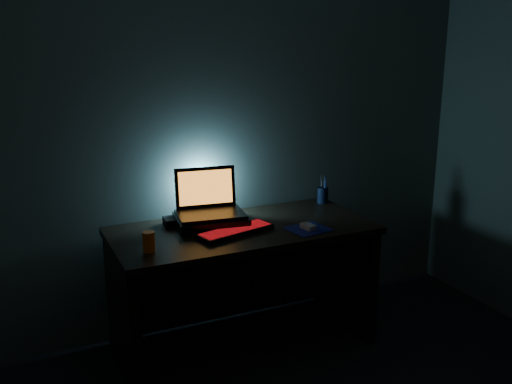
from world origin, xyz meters
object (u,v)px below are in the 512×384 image
laptop (209,203)px  pen_cup (323,195)px  keyboard (235,231)px  mouse (308,226)px  juice_glass (149,242)px  router (176,221)px

laptop → pen_cup: size_ratio=3.97×
pen_cup → laptop: bearing=-174.0°
keyboard → pen_cup: pen_cup is taller
keyboard → mouse: size_ratio=5.25×
keyboard → laptop: bearing=91.4°
laptop → juice_glass: laptop is taller
keyboard → mouse: 0.42m
laptop → keyboard: laptop is taller
keyboard → pen_cup: 0.83m
juice_glass → keyboard: bearing=8.2°
mouse → laptop: bearing=134.8°
keyboard → mouse: mouse is taller
keyboard → pen_cup: (0.76, 0.33, 0.04)m
laptop → juice_glass: (-0.44, -0.31, -0.07)m
mouse → pen_cup: pen_cup is taller
keyboard → mouse: bearing=-29.4°
laptop → router: laptop is taller
mouse → router: router is taller
laptop → juice_glass: size_ratio=3.87×
pen_cup → router: size_ratio=0.70×
laptop → router: bearing=175.0°
laptop → mouse: bearing=-28.8°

